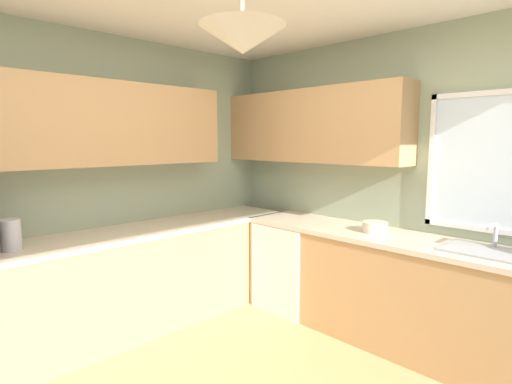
% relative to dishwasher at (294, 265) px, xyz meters
% --- Properties ---
extents(room_shell, '(4.01, 3.97, 2.64)m').
position_rel_dishwasher_xyz_m(room_shell, '(0.16, -0.99, 1.42)').
color(room_shell, '#9EAD8E').
rests_on(room_shell, ground_plane).
extents(counter_run_left, '(0.65, 3.58, 0.89)m').
position_rel_dishwasher_xyz_m(counter_run_left, '(-0.66, -1.58, 0.02)').
color(counter_run_left, tan).
rests_on(counter_run_left, ground_plane).
extents(counter_run_back, '(3.10, 0.65, 0.89)m').
position_rel_dishwasher_xyz_m(counter_run_back, '(1.19, 0.03, 0.02)').
color(counter_run_back, tan).
rests_on(counter_run_back, ground_plane).
extents(dishwasher, '(0.60, 0.60, 0.85)m').
position_rel_dishwasher_xyz_m(dishwasher, '(0.00, 0.00, 0.00)').
color(dishwasher, white).
rests_on(dishwasher, ground_plane).
extents(kettle, '(0.13, 0.13, 0.22)m').
position_rel_dishwasher_xyz_m(kettle, '(-0.64, -2.30, 0.58)').
color(kettle, '#B7B7BC').
rests_on(kettle, counter_run_left).
extents(sink_assembly, '(0.56, 0.40, 0.19)m').
position_rel_dishwasher_xyz_m(sink_assembly, '(1.71, 0.04, 0.48)').
color(sink_assembly, '#9EA0A5').
rests_on(sink_assembly, counter_run_back).
extents(bowl, '(0.21, 0.21, 0.09)m').
position_rel_dishwasher_xyz_m(bowl, '(0.86, 0.03, 0.51)').
color(bowl, beige).
rests_on(bowl, counter_run_back).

